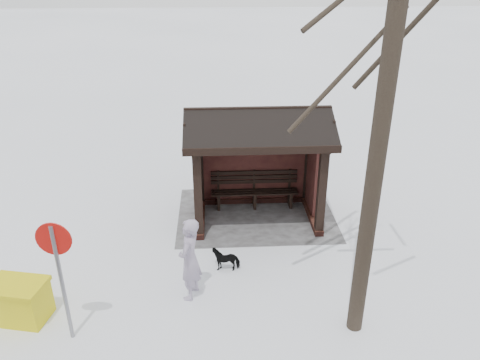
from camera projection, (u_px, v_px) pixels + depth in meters
name	position (u px, v px, depth m)	size (l,w,h in m)	color
ground	(256.00, 218.00, 12.61)	(120.00, 120.00, 0.00)	white
trampled_patch	(256.00, 214.00, 12.79)	(4.20, 3.20, 0.02)	gray
bus_shelter	(257.00, 141.00, 11.82)	(3.60, 2.40, 3.09)	#3B1A15
pedestrian	(190.00, 259.00, 9.34)	(0.65, 0.43, 1.80)	#9E91AA
dog	(226.00, 258.00, 10.47)	(0.28, 0.62, 0.52)	black
grit_bin	(19.00, 301.00, 8.93)	(1.19, 0.93, 0.82)	#CEC00C
road_sign	(57.00, 258.00, 7.93)	(0.62, 0.12, 2.43)	gray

